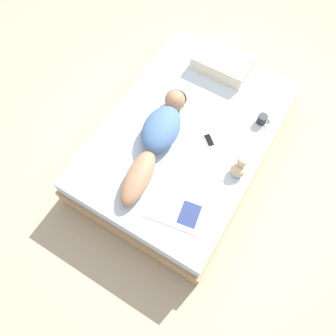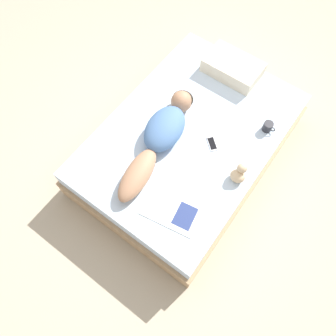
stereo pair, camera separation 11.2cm
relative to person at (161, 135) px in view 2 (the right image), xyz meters
name	(u,v)px [view 2 (the right image)]	position (x,y,z in m)	size (l,w,h in m)	color
ground_plane	(187,156)	(0.17, 0.24, -0.59)	(12.00, 12.00, 0.00)	#B7A88E
bed	(189,145)	(0.17, 0.24, -0.35)	(1.57, 2.25, 0.49)	tan
person	(161,135)	(0.00, 0.00, 0.00)	(0.44, 1.30, 0.22)	#A37556
open_magazine	(172,210)	(0.49, -0.50, -0.10)	(0.55, 0.39, 0.01)	white
coffee_mug	(268,126)	(0.75, 0.71, -0.05)	(0.12, 0.09, 0.10)	#232328
cell_phone	(212,144)	(0.41, 0.26, -0.10)	(0.17, 0.15, 0.01)	silver
plush_toy	(239,174)	(0.78, 0.10, -0.02)	(0.14, 0.15, 0.19)	#D1B289
pillow	(233,67)	(0.10, 1.11, -0.02)	(0.58, 0.36, 0.16)	beige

